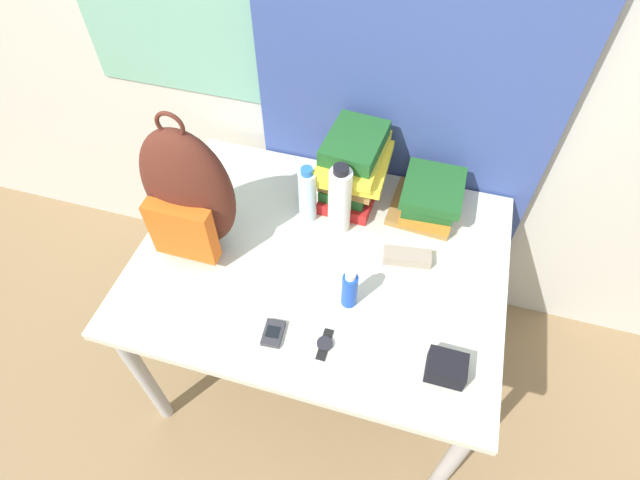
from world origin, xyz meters
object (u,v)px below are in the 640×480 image
(book_stack_center, at_px, (429,198))
(camera_pouch, at_px, (446,368))
(sunscreen_bottle, at_px, (350,289))
(book_stack_left, at_px, (353,167))
(cell_phone, at_px, (273,333))
(wristwatch, at_px, (325,344))
(water_bottle, at_px, (307,195))
(sunglasses_case, at_px, (407,257))
(backpack, at_px, (188,194))
(sports_bottle, at_px, (340,200))

(book_stack_center, relative_size, camera_pouch, 2.31)
(sunscreen_bottle, bearing_deg, book_stack_left, 102.93)
(cell_phone, xyz_separation_m, wristwatch, (0.15, 0.01, -0.00))
(book_stack_center, bearing_deg, sunscreen_bottle, -111.42)
(water_bottle, xyz_separation_m, camera_pouch, (0.52, -0.44, -0.07))
(water_bottle, relative_size, sunglasses_case, 1.42)
(book_stack_center, distance_m, sunglasses_case, 0.24)
(sunscreen_bottle, height_order, cell_phone, sunscreen_bottle)
(backpack, bearing_deg, water_bottle, 32.87)
(cell_phone, bearing_deg, wristwatch, 3.79)
(sports_bottle, height_order, cell_phone, sports_bottle)
(book_stack_left, distance_m, camera_pouch, 0.71)
(cell_phone, distance_m, wristwatch, 0.15)
(sunscreen_bottle, bearing_deg, water_bottle, 126.41)
(backpack, relative_size, camera_pouch, 4.87)
(cell_phone, height_order, sunglasses_case, sunglasses_case)
(sunglasses_case, xyz_separation_m, camera_pouch, (0.17, -0.35, 0.01))
(water_bottle, height_order, wristwatch, water_bottle)
(book_stack_center, relative_size, wristwatch, 2.43)
(backpack, xyz_separation_m, sunscreen_bottle, (0.53, -0.10, -0.15))
(backpack, relative_size, book_stack_center, 2.11)
(cell_phone, bearing_deg, sports_bottle, 80.30)
(sunscreen_bottle, bearing_deg, sports_bottle, 110.53)
(backpack, bearing_deg, camera_pouch, -16.33)
(book_stack_center, distance_m, sports_bottle, 0.32)
(backpack, height_order, water_bottle, backpack)
(book_stack_center, height_order, camera_pouch, book_stack_center)
(sunscreen_bottle, distance_m, cell_phone, 0.25)
(sunscreen_bottle, distance_m, sunglasses_case, 0.25)
(cell_phone, bearing_deg, book_stack_center, 59.66)
(sports_bottle, distance_m, wristwatch, 0.46)
(book_stack_left, height_order, water_bottle, book_stack_left)
(water_bottle, distance_m, camera_pouch, 0.69)
(cell_phone, relative_size, camera_pouch, 0.83)
(sports_bottle, xyz_separation_m, cell_phone, (-0.08, -0.45, -0.12))
(book_stack_left, relative_size, sunglasses_case, 1.84)
(book_stack_left, bearing_deg, book_stack_center, 0.12)
(backpack, bearing_deg, book_stack_left, 38.17)
(water_bottle, height_order, sports_bottle, sports_bottle)
(sunglasses_case, bearing_deg, cell_phone, -131.12)
(cell_phone, bearing_deg, sunscreen_bottle, 42.65)
(book_stack_left, height_order, cell_phone, book_stack_left)
(water_bottle, bearing_deg, book_stack_left, 48.96)
(water_bottle, relative_size, sports_bottle, 0.82)
(water_bottle, xyz_separation_m, sports_bottle, (0.11, -0.02, 0.02))
(book_stack_left, bearing_deg, water_bottle, -131.04)
(sunglasses_case, bearing_deg, book_stack_center, 82.91)
(book_stack_center, height_order, sunscreen_bottle, sunscreen_bottle)
(sports_bottle, bearing_deg, book_stack_left, 87.82)
(sports_bottle, distance_m, camera_pouch, 0.60)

